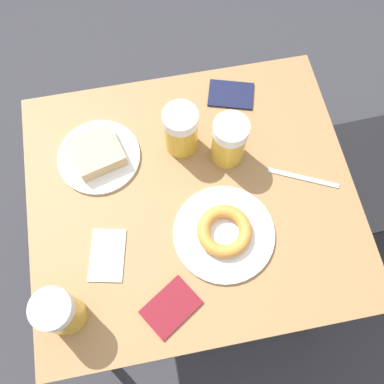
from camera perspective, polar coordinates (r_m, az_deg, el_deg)
ground_plane at (r=1.80m, az=0.00°, el=-8.99°), size 8.00×8.00×0.00m
table at (r=1.17m, az=0.00°, el=-1.73°), size 0.75×0.84×0.73m
plate_with_cake at (r=1.15m, az=-12.43°, el=4.94°), size 0.22×0.22×0.05m
plate_with_donut at (r=1.05m, az=4.31°, el=-5.39°), size 0.25×0.25×0.04m
beer_mug_left at (r=1.09m, az=4.96°, el=6.81°), size 0.09×0.09×0.15m
beer_mug_center at (r=1.00m, az=-17.26°, el=-15.06°), size 0.09×0.09×0.15m
beer_mug_right at (r=1.10m, az=-1.41°, el=8.24°), size 0.09×0.09×0.15m
napkin_folded at (r=1.07m, az=-11.22°, el=-8.26°), size 0.14×0.11×0.00m
fork at (r=1.15m, az=14.58°, el=1.82°), size 0.09×0.17×0.00m
passport_near_edge at (r=1.25m, az=5.20°, el=12.82°), size 0.12×0.15×0.01m
passport_far_edge at (r=1.03m, az=-2.83°, el=-15.09°), size 0.14×0.15×0.01m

